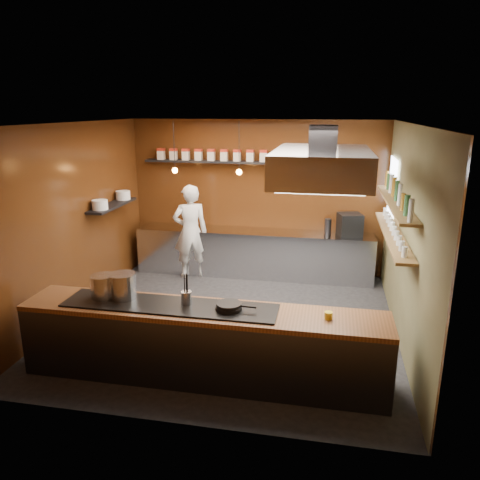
% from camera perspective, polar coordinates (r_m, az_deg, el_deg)
% --- Properties ---
extents(floor, '(5.00, 5.00, 0.00)m').
position_cam_1_polar(floor, '(7.40, -1.15, -9.88)').
color(floor, black).
rests_on(floor, ground).
extents(back_wall, '(5.00, 0.00, 5.00)m').
position_cam_1_polar(back_wall, '(9.28, 2.06, 5.21)').
color(back_wall, '#3F1B0B').
rests_on(back_wall, ground).
extents(left_wall, '(0.00, 5.00, 5.00)m').
position_cam_1_polar(left_wall, '(7.79, -19.51, 2.23)').
color(left_wall, '#3F1B0B').
rests_on(left_wall, ground).
extents(right_wall, '(0.00, 5.00, 5.00)m').
position_cam_1_polar(right_wall, '(6.82, 19.77, 0.35)').
color(right_wall, brown).
rests_on(right_wall, ground).
extents(ceiling, '(5.00, 5.00, 0.00)m').
position_cam_1_polar(ceiling, '(6.67, -1.30, 14.02)').
color(ceiling, silver).
rests_on(ceiling, back_wall).
extents(window_pane, '(0.00, 1.00, 1.00)m').
position_cam_1_polar(window_pane, '(8.38, 18.06, 6.06)').
color(window_pane, white).
rests_on(window_pane, right_wall).
extents(prep_counter, '(4.60, 0.65, 0.90)m').
position_cam_1_polar(prep_counter, '(9.22, 1.67, -1.59)').
color(prep_counter, silver).
rests_on(prep_counter, floor).
extents(pass_counter, '(4.40, 0.72, 0.94)m').
position_cam_1_polar(pass_counter, '(5.81, -4.62, -12.44)').
color(pass_counter, '#38383D').
rests_on(pass_counter, floor).
extents(tin_shelf, '(2.60, 0.26, 0.04)m').
position_cam_1_polar(tin_shelf, '(9.23, -3.64, 9.52)').
color(tin_shelf, black).
rests_on(tin_shelf, back_wall).
extents(plate_shelf, '(0.30, 1.40, 0.04)m').
position_cam_1_polar(plate_shelf, '(8.56, -15.28, 4.09)').
color(plate_shelf, black).
rests_on(plate_shelf, left_wall).
extents(bottle_shelf_upper, '(0.26, 2.80, 0.04)m').
position_cam_1_polar(bottle_shelf_upper, '(6.99, 18.45, 4.39)').
color(bottle_shelf_upper, brown).
rests_on(bottle_shelf_upper, right_wall).
extents(bottle_shelf_lower, '(0.26, 2.80, 0.04)m').
position_cam_1_polar(bottle_shelf_lower, '(7.10, 18.13, 0.67)').
color(bottle_shelf_lower, brown).
rests_on(bottle_shelf_lower, right_wall).
extents(extractor_hood, '(1.20, 2.00, 0.72)m').
position_cam_1_polar(extractor_hood, '(6.15, 9.97, 9.02)').
color(extractor_hood, '#38383D').
rests_on(extractor_hood, ceiling).
extents(pendant_left, '(0.10, 0.10, 0.95)m').
position_cam_1_polar(pendant_left, '(8.75, -7.94, 8.74)').
color(pendant_left, black).
rests_on(pendant_left, ceiling).
extents(pendant_right, '(0.10, 0.10, 0.95)m').
position_cam_1_polar(pendant_right, '(8.44, -0.12, 8.63)').
color(pendant_right, black).
rests_on(pendant_right, ceiling).
extents(storage_tins, '(2.43, 0.13, 0.22)m').
position_cam_1_polar(storage_tins, '(9.18, -2.73, 10.32)').
color(storage_tins, '#C1B3A0').
rests_on(storage_tins, tin_shelf).
extents(plate_stacks, '(0.26, 1.16, 0.16)m').
position_cam_1_polar(plate_stacks, '(8.54, -15.33, 4.75)').
color(plate_stacks, white).
rests_on(plate_stacks, plate_shelf).
extents(bottles, '(0.06, 2.66, 0.24)m').
position_cam_1_polar(bottles, '(6.97, 18.55, 5.51)').
color(bottles, silver).
rests_on(bottles, bottle_shelf_upper).
extents(wine_glasses, '(0.07, 2.37, 0.13)m').
position_cam_1_polar(wine_glasses, '(7.08, 18.18, 1.33)').
color(wine_glasses, silver).
rests_on(wine_glasses, bottle_shelf_lower).
extents(stockpot_large, '(0.43, 0.43, 0.32)m').
position_cam_1_polar(stockpot_large, '(5.95, -14.12, -5.45)').
color(stockpot_large, '#B7B9BE').
rests_on(stockpot_large, pass_counter).
extents(stockpot_small, '(0.39, 0.39, 0.29)m').
position_cam_1_polar(stockpot_small, '(6.05, -16.33, -5.43)').
color(stockpot_small, '#BABDC2').
rests_on(stockpot_small, pass_counter).
extents(utensil_crock, '(0.14, 0.14, 0.16)m').
position_cam_1_polar(utensil_crock, '(5.66, -6.56, -7.03)').
color(utensil_crock, '#B3B6BA').
rests_on(utensil_crock, pass_counter).
extents(frying_pan, '(0.49, 0.32, 0.08)m').
position_cam_1_polar(frying_pan, '(5.51, -1.33, -8.09)').
color(frying_pan, black).
rests_on(frying_pan, pass_counter).
extents(butter_jar, '(0.11, 0.11, 0.08)m').
position_cam_1_polar(butter_jar, '(5.41, 10.73, -9.02)').
color(butter_jar, gold).
rests_on(butter_jar, pass_counter).
extents(espresso_machine, '(0.50, 0.49, 0.41)m').
position_cam_1_polar(espresso_machine, '(8.98, 13.23, 1.85)').
color(espresso_machine, black).
rests_on(espresso_machine, prep_counter).
extents(chef, '(0.79, 0.68, 1.82)m').
position_cam_1_polar(chef, '(9.05, -6.07, 1.03)').
color(chef, white).
rests_on(chef, floor).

